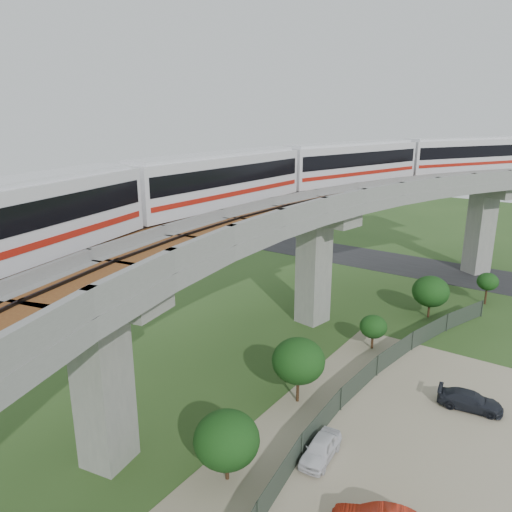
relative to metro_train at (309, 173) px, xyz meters
The scene contains 13 objects.
ground 15.26m from the metro_train, 96.52° to the right, with size 160.00×160.00×0.00m, color #2D4B1E.
dirt_lot 20.96m from the metro_train, 40.17° to the right, with size 18.00×26.00×0.04m, color gray.
asphalt_road 24.39m from the metro_train, 92.78° to the left, with size 60.00×8.00×0.03m, color #232326.
viaduct 9.94m from the metro_train, 72.53° to the right, with size 19.58×73.98×11.40m.
metro_train is the anchor object (origin of this frame).
fence 17.03m from the metro_train, 45.73° to the right, with size 3.87×38.73×1.50m.
tree_0 20.13m from the metro_train, 51.22° to the left, with size 1.84×1.84×2.93m.
tree_1 14.73m from the metro_train, 45.50° to the left, with size 3.02×3.02×3.58m.
tree_2 12.13m from the metro_train, ahead, with size 1.97×1.97×2.58m.
tree_3 14.42m from the metro_train, 62.73° to the right, with size 3.13×3.13×4.03m.
tree_4 20.64m from the metro_train, 72.13° to the right, with size 3.09×3.09×3.49m.
car_white 19.66m from the metro_train, 57.64° to the right, with size 1.29×3.22×1.10m, color white.
car_dark 18.49m from the metro_train, 18.49° to the right, with size 1.46×3.59×1.04m, color black.
Camera 1 is at (18.84, -23.49, 16.73)m, focal length 35.00 mm.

